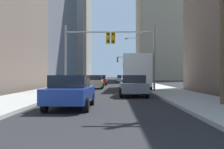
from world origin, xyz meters
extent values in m
cube|color=#9E9E99|center=(-5.25, 50.00, 0.07)|extent=(3.73, 160.00, 0.15)
cube|color=#9E9E99|center=(5.25, 50.00, 0.07)|extent=(3.73, 160.00, 0.15)
cube|color=silver|center=(2.62, 26.86, 1.95)|extent=(2.91, 11.58, 2.90)
cube|color=black|center=(1.36, 26.86, 2.47)|extent=(0.40, 10.57, 0.80)
cube|color=red|center=(1.36, 26.86, 1.37)|extent=(0.39, 10.57, 0.28)
cylinder|color=black|center=(1.44, 30.88, 0.50)|extent=(0.32, 1.00, 1.00)
cylinder|color=black|center=(3.79, 30.88, 0.50)|extent=(0.32, 1.00, 1.00)
cylinder|color=black|center=(1.44, 23.64, 0.50)|extent=(0.32, 1.00, 1.00)
cylinder|color=black|center=(3.79, 23.64, 0.50)|extent=(0.32, 1.00, 1.00)
cube|color=navy|center=(-1.56, 10.10, 0.65)|extent=(1.93, 4.25, 0.65)
cube|color=black|center=(-1.56, 9.95, 1.25)|extent=(1.64, 1.95, 0.55)
cylinder|color=black|center=(-2.42, 11.44, 0.32)|extent=(0.22, 0.64, 0.64)
cylinder|color=black|center=(-0.69, 11.44, 0.32)|extent=(0.22, 0.64, 0.64)
cylinder|color=black|center=(-2.42, 8.75, 0.32)|extent=(0.22, 0.64, 0.64)
cylinder|color=black|center=(-0.69, 8.75, 0.32)|extent=(0.22, 0.64, 0.64)
cube|color=slate|center=(1.76, 17.19, 0.65)|extent=(1.88, 4.23, 0.65)
cube|color=black|center=(1.76, 17.04, 1.25)|extent=(1.62, 1.93, 0.55)
cylinder|color=black|center=(0.90, 18.53, 0.32)|extent=(0.22, 0.64, 0.64)
cylinder|color=black|center=(2.63, 18.53, 0.32)|extent=(0.22, 0.64, 0.64)
cylinder|color=black|center=(0.90, 15.84, 0.32)|extent=(0.22, 0.64, 0.64)
cylinder|color=black|center=(2.63, 15.84, 0.32)|extent=(0.22, 0.64, 0.64)
cube|color=#C6B793|center=(-1.82, 28.37, 0.65)|extent=(1.88, 4.23, 0.65)
cube|color=black|center=(-1.82, 28.22, 1.25)|extent=(1.62, 1.93, 0.55)
cylinder|color=black|center=(-2.69, 29.71, 0.32)|extent=(0.22, 0.64, 0.64)
cylinder|color=black|center=(-0.96, 29.71, 0.32)|extent=(0.22, 0.64, 0.64)
cylinder|color=black|center=(-2.69, 27.02, 0.32)|extent=(0.22, 0.64, 0.64)
cylinder|color=black|center=(-0.96, 27.02, 0.32)|extent=(0.22, 0.64, 0.64)
cube|color=maroon|center=(-1.72, 38.83, 0.65)|extent=(1.84, 4.22, 0.65)
cube|color=black|center=(-1.72, 38.68, 1.25)|extent=(1.60, 1.92, 0.55)
cylinder|color=black|center=(-2.59, 40.18, 0.32)|extent=(0.22, 0.64, 0.64)
cylinder|color=black|center=(-0.86, 40.18, 0.32)|extent=(0.22, 0.64, 0.64)
cylinder|color=black|center=(-2.59, 37.49, 0.32)|extent=(0.22, 0.64, 0.64)
cylinder|color=black|center=(-0.86, 37.49, 0.32)|extent=(0.22, 0.64, 0.64)
cube|color=#B7BABF|center=(1.71, 53.81, 0.65)|extent=(1.96, 4.27, 0.65)
cube|color=black|center=(1.71, 53.66, 1.25)|extent=(1.66, 1.96, 0.55)
cylinder|color=black|center=(0.84, 55.16, 0.32)|extent=(0.22, 0.64, 0.64)
cylinder|color=black|center=(2.57, 55.16, 0.32)|extent=(0.22, 0.64, 0.64)
cylinder|color=black|center=(0.84, 52.47, 0.32)|extent=(0.22, 0.64, 0.64)
cylinder|color=black|center=(2.57, 52.47, 0.32)|extent=(0.22, 0.64, 0.64)
cylinder|color=gray|center=(-3.99, 22.26, 3.00)|extent=(0.18, 0.18, 6.00)
cylinder|color=gray|center=(-2.07, 22.26, 5.40)|extent=(3.84, 0.12, 0.12)
cube|color=gold|center=(-0.15, 22.26, 4.88)|extent=(0.38, 0.30, 1.05)
sphere|color=black|center=(-0.15, 22.09, 5.21)|extent=(0.24, 0.24, 0.24)
sphere|color=#F9A514|center=(-0.15, 22.09, 4.88)|extent=(0.24, 0.24, 0.24)
sphere|color=black|center=(-0.15, 22.09, 4.54)|extent=(0.24, 0.24, 0.24)
cylinder|color=gray|center=(3.99, 22.26, 3.00)|extent=(0.18, 0.18, 6.00)
cylinder|color=gray|center=(2.14, 22.26, 5.40)|extent=(3.69, 0.12, 0.12)
cube|color=gold|center=(0.30, 22.26, 4.88)|extent=(0.38, 0.30, 1.05)
sphere|color=black|center=(0.30, 22.09, 5.21)|extent=(0.24, 0.24, 0.24)
sphere|color=#F9A514|center=(0.30, 22.09, 4.88)|extent=(0.24, 0.24, 0.24)
sphere|color=black|center=(0.30, 22.09, 4.54)|extent=(0.24, 0.24, 0.24)
cylinder|color=gray|center=(3.99, 56.86, 3.00)|extent=(0.18, 0.18, 6.00)
cylinder|color=gray|center=(2.48, 56.86, 5.40)|extent=(3.02, 0.12, 0.12)
cube|color=gold|center=(0.97, 56.86, 4.88)|extent=(0.38, 0.30, 1.05)
sphere|color=black|center=(0.97, 56.69, 5.21)|extent=(0.24, 0.24, 0.24)
sphere|color=#F9A514|center=(0.97, 56.69, 4.88)|extent=(0.24, 0.24, 0.24)
sphere|color=black|center=(0.97, 56.69, 4.54)|extent=(0.24, 0.24, 0.24)
cylinder|color=brown|center=(5.62, 10.63, 4.82)|extent=(0.28, 0.28, 9.64)
cylinder|color=gray|center=(4.09, 40.51, 3.75)|extent=(0.16, 0.16, 7.50)
cylinder|color=gray|center=(3.15, 40.51, 7.30)|extent=(1.88, 0.10, 0.10)
ellipsoid|color=#4C4C51|center=(2.21, 40.51, 7.20)|extent=(0.56, 0.32, 0.20)
camera|label=1|loc=(0.50, -2.58, 1.53)|focal=44.40mm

